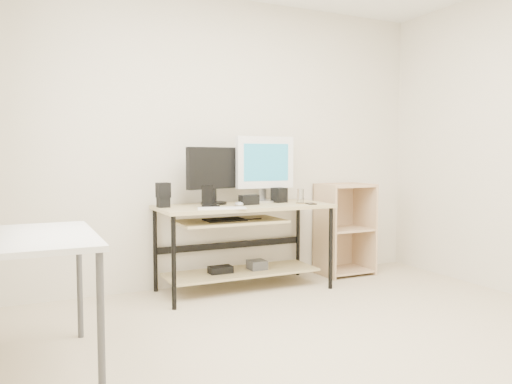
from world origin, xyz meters
The scene contains 16 objects.
room centered at (-0.14, 0.04, 1.32)m, with size 4.01×4.01×2.62m.
desk centered at (-0.03, 1.66, 0.54)m, with size 1.50×0.65×0.75m.
side_table centered at (-1.68, 0.60, 0.67)m, with size 0.60×1.00×0.75m.
shelf_unit centered at (1.15, 1.82, 0.45)m, with size 0.50×0.40×0.90m.
black_monitor centered at (-0.22, 1.81, 1.04)m, with size 0.54×0.23×0.50m.
white_imac centered at (0.28, 1.81, 1.10)m, with size 0.56×0.18×0.60m.
keyboard centered at (-0.30, 1.41, 0.76)m, with size 0.38×0.11×0.01m, color white.
mouse centered at (-0.10, 1.53, 0.77)m, with size 0.07×0.11×0.04m, color #AEAEB2.
center_speaker centered at (0.04, 1.63, 0.79)m, with size 0.17×0.08×0.09m, color black.
speaker_left centered at (-0.69, 1.73, 0.86)m, with size 0.11×0.11×0.20m.
speaker_right centered at (0.38, 1.72, 0.82)m, with size 0.11×0.11×0.13m, color black.
audio_controller centered at (-0.37, 1.57, 0.84)m, with size 0.09×0.06×0.18m, color black.
volume_puck centered at (-0.31, 1.51, 0.76)m, with size 0.06×0.06×0.03m, color black.
smartphone centered at (0.56, 1.46, 0.75)m, with size 0.07×0.12×0.01m, color black.
coaster centered at (0.51, 1.56, 0.75)m, with size 0.08×0.08×0.01m, color olive.
drinking_glass centered at (0.51, 1.56, 0.82)m, with size 0.06×0.06×0.13m, color white.
Camera 1 is at (-1.75, -2.27, 1.16)m, focal length 35.00 mm.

